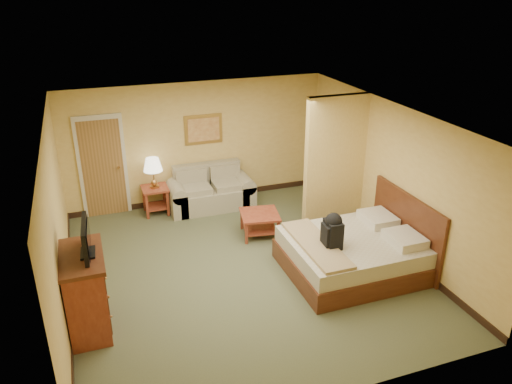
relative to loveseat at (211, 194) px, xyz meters
name	(u,v)px	position (x,y,z in m)	size (l,w,h in m)	color
floor	(242,269)	(-0.15, -2.57, -0.29)	(6.00, 6.00, 0.00)	#4E5436
ceiling	(240,119)	(-0.15, -2.57, 2.31)	(6.00, 6.00, 0.00)	white
back_wall	(197,143)	(-0.15, 0.43, 1.01)	(5.50, 0.02, 2.60)	#DBB55D
left_wall	(57,225)	(-2.90, -2.57, 1.01)	(0.02, 6.00, 2.60)	#DBB55D
right_wall	(390,177)	(2.60, -2.57, 1.01)	(0.02, 6.00, 2.60)	#DBB55D
partition	(335,164)	(2.00, -1.65, 1.01)	(1.20, 0.15, 2.60)	#DBB55D
door	(103,167)	(-2.10, 0.39, 0.74)	(0.94, 0.16, 2.10)	beige
baseboard	(200,197)	(-0.15, 0.42, -0.23)	(5.50, 0.02, 0.12)	black
loveseat	(211,194)	(0.00, 0.00, 0.00)	(1.77, 0.82, 0.90)	#9C9376
side_table	(155,196)	(-1.15, 0.08, 0.09)	(0.52, 0.52, 0.58)	maroon
table_lamp	(153,165)	(-1.15, 0.08, 0.76)	(0.38, 0.38, 0.63)	#A8753D
coffee_table	(260,220)	(0.54, -1.54, 0.03)	(0.81, 0.81, 0.45)	maroon
wall_picture	(203,129)	(0.00, 0.40, 1.31)	(0.80, 0.04, 0.63)	#B78E3F
dresser	(86,292)	(-2.62, -3.30, 0.30)	(0.58, 1.10, 1.17)	maroon
tv	(86,239)	(-2.52, -3.30, 1.10)	(0.20, 0.75, 0.46)	black
bed	(358,252)	(1.67, -3.24, 0.04)	(2.24, 1.90, 1.23)	#481F10
backpack	(333,229)	(1.11, -3.34, 0.62)	(0.27, 0.35, 0.58)	black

